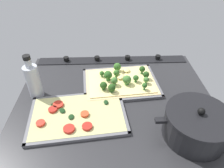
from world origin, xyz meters
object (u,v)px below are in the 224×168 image
broccoli_pizza (121,80)px  oil_bottle (33,80)px  cooking_pot (196,125)px  veggie_pizza_back (76,115)px  baking_tray_front (120,83)px  baking_tray_back (78,116)px

broccoli_pizza → oil_bottle: 37.93cm
broccoli_pizza → cooking_pot: 38.31cm
oil_bottle → veggie_pizza_back: bearing=144.1°
veggie_pizza_back → oil_bottle: 23.73cm
broccoli_pizza → baking_tray_front: bearing=23.0°
broccoli_pizza → baking_tray_back: bearing=47.9°
baking_tray_front → oil_bottle: size_ratio=1.84×
broccoli_pizza → oil_bottle: oil_bottle is taller
cooking_pot → veggie_pizza_back: bearing=-13.6°
broccoli_pizza → veggie_pizza_back: broccoli_pizza is taller
veggie_pizza_back → baking_tray_front: bearing=-132.5°
broccoli_pizza → cooking_pot: (-23.36, 30.19, 3.23)cm
veggie_pizza_back → cooking_pot: cooking_pot is taller
cooking_pot → oil_bottle: size_ratio=1.45×
oil_bottle → baking_tray_front: bearing=-169.6°
baking_tray_back → oil_bottle: size_ratio=1.98×
baking_tray_front → veggie_pizza_back: size_ratio=0.99×
veggie_pizza_back → broccoli_pizza: bearing=-132.6°
veggie_pizza_back → cooking_pot: (-41.84, 10.10, 4.25)cm
baking_tray_front → baking_tray_back: 26.67cm
baking_tray_back → oil_bottle: (18.88, -13.13, 7.67)cm
baking_tray_back → baking_tray_front: bearing=-131.9°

